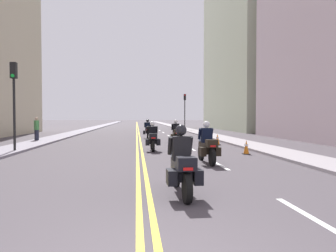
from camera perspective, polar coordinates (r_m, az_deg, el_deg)
ground_plane at (r=51.19m, az=-5.72°, el=-0.34°), size 264.00×264.00×0.00m
sidewalk_left at (r=51.63m, az=-13.37°, el=-0.29°), size 2.01×144.00×0.12m
sidewalk_right at (r=51.67m, az=1.91°, el=-0.25°), size 2.01×144.00×0.12m
centreline_yellow_inner at (r=51.19m, az=-5.86°, el=-0.34°), size 0.12×132.00×0.01m
centreline_yellow_outer at (r=51.19m, az=-5.59°, el=-0.34°), size 0.12×132.00×0.01m
lane_dashes_white at (r=32.36m, az=-0.41°, el=-1.49°), size 0.14×56.40×0.01m
building_right_1 at (r=47.05m, az=14.85°, el=15.43°), size 8.50×21.34×26.05m
motorcycle_0 at (r=7.05m, az=2.58°, el=-7.65°), size 0.77×2.20×1.62m
motorcycle_1 at (r=11.88m, az=7.29°, el=-3.76°), size 0.78×2.24×1.64m
motorcycle_2 at (r=16.23m, az=-2.90°, el=-2.38°), size 0.76×2.10×1.57m
motorcycle_3 at (r=21.19m, az=1.47°, el=-1.40°), size 0.77×2.19×1.61m
motorcycle_4 at (r=25.96m, az=-3.81°, el=-0.83°), size 0.78×2.14×1.62m
traffic_cone_0 at (r=15.24m, az=14.35°, el=-3.81°), size 0.33×0.33×0.70m
traffic_cone_1 at (r=19.98m, az=9.18°, el=-2.45°), size 0.36×0.36×0.73m
traffic_light_near at (r=17.24m, az=-26.75°, el=5.92°), size 0.28×0.38×4.52m
traffic_light_far at (r=40.89m, az=3.14°, el=3.86°), size 0.28×0.38×4.85m
pedestrian_0 at (r=24.07m, az=-23.25°, el=-0.54°), size 0.40×0.41×1.78m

